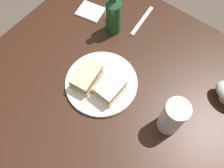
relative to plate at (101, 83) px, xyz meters
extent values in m
plane|color=#4C4238|center=(0.08, 0.03, -0.73)|extent=(6.00, 6.00, 0.00)
cube|color=black|center=(0.08, 0.03, -0.37)|extent=(1.12, 0.96, 0.72)
cylinder|color=silver|center=(0.00, 0.00, 0.00)|extent=(0.27, 0.27, 0.02)
cube|color=#CCB284|center=(-0.05, -0.03, 0.02)|extent=(0.09, 0.13, 0.02)
cube|color=#B27A4C|center=(-0.05, -0.03, 0.04)|extent=(0.08, 0.12, 0.02)
cube|color=#CCB284|center=(-0.05, -0.03, 0.06)|extent=(0.09, 0.13, 0.02)
cube|color=beige|center=(0.05, -0.01, 0.02)|extent=(0.08, 0.10, 0.02)
cube|color=#B27A4C|center=(0.05, -0.01, 0.04)|extent=(0.08, 0.10, 0.02)
cube|color=beige|center=(0.05, -0.01, 0.06)|extent=(0.08, 0.10, 0.02)
cube|color=#B77F33|center=(0.03, -0.03, 0.02)|extent=(0.05, 0.04, 0.02)
cube|color=#B77F33|center=(0.03, -0.04, 0.02)|extent=(0.04, 0.03, 0.02)
cube|color=#AD702D|center=(0.01, -0.05, 0.02)|extent=(0.04, 0.02, 0.02)
cylinder|color=white|center=(0.28, 0.02, 0.07)|extent=(0.08, 0.08, 0.16)
cylinder|color=gold|center=(0.28, 0.02, 0.02)|extent=(0.07, 0.07, 0.06)
cylinder|color=#19421E|center=(-0.13, 0.23, 0.07)|extent=(0.06, 0.06, 0.15)
cone|color=#19421E|center=(-0.13, 0.23, 0.15)|extent=(0.06, 0.06, 0.02)
cube|color=white|center=(-0.27, 0.25, 0.00)|extent=(0.13, 0.11, 0.01)
cube|color=silver|center=(-0.05, 0.35, 0.00)|extent=(0.03, 0.18, 0.01)
camera|label=1|loc=(0.28, -0.29, 0.81)|focal=38.38mm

